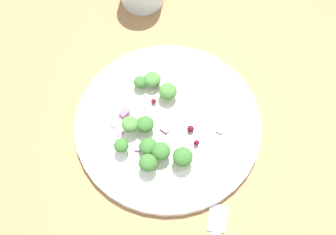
% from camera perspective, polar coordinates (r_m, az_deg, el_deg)
% --- Properties ---
extents(ground_plane, '(1.80, 1.80, 0.02)m').
position_cam_1_polar(ground_plane, '(0.67, -0.42, -2.44)').
color(ground_plane, olive).
extents(plate, '(0.27, 0.27, 0.02)m').
position_cam_1_polar(plate, '(0.66, 0.00, -0.72)').
color(plate, white).
rests_on(plate, ground_plane).
extents(dressing_pool, '(0.15, 0.15, 0.00)m').
position_cam_1_polar(dressing_pool, '(0.66, 0.00, -0.55)').
color(dressing_pool, white).
rests_on(dressing_pool, plate).
extents(broccoli_floret_0, '(0.02, 0.02, 0.02)m').
position_cam_1_polar(broccoli_floret_0, '(0.63, -4.70, -0.85)').
color(broccoli_floret_0, '#9EC684').
rests_on(broccoli_floret_0, plate).
extents(broccoli_floret_1, '(0.02, 0.02, 0.03)m').
position_cam_1_polar(broccoli_floret_1, '(0.64, -2.85, -0.86)').
color(broccoli_floret_1, '#9EC684').
rests_on(broccoli_floret_1, plate).
extents(broccoli_floret_2, '(0.03, 0.03, 0.03)m').
position_cam_1_polar(broccoli_floret_2, '(0.66, -0.01, 3.22)').
color(broccoli_floret_2, '#9EC684').
rests_on(broccoli_floret_2, plate).
extents(broccoli_floret_3, '(0.02, 0.02, 0.02)m').
position_cam_1_polar(broccoli_floret_3, '(0.62, -5.78, -3.47)').
color(broccoli_floret_3, '#9EC684').
rests_on(broccoli_floret_3, plate).
extents(broccoli_floret_4, '(0.02, 0.02, 0.03)m').
position_cam_1_polar(broccoli_floret_4, '(0.61, -2.49, -5.62)').
color(broccoli_floret_4, '#ADD18E').
rests_on(broccoli_floret_4, plate).
extents(broccoli_floret_5, '(0.03, 0.03, 0.03)m').
position_cam_1_polar(broccoli_floret_5, '(0.62, -0.86, -4.19)').
color(broccoli_floret_5, '#9EC684').
rests_on(broccoli_floret_5, plate).
extents(broccoli_floret_6, '(0.03, 0.03, 0.03)m').
position_cam_1_polar(broccoli_floret_6, '(0.62, -2.43, -3.62)').
color(broccoli_floret_6, '#9EC684').
rests_on(broccoli_floret_6, plate).
extents(broccoli_floret_7, '(0.03, 0.03, 0.03)m').
position_cam_1_polar(broccoli_floret_7, '(0.61, 1.83, -4.89)').
color(broccoli_floret_7, '#8EB77A').
rests_on(broccoli_floret_7, plate).
extents(broccoli_floret_8, '(0.03, 0.03, 0.03)m').
position_cam_1_polar(broccoli_floret_8, '(0.67, -1.95, 4.70)').
color(broccoli_floret_8, '#9EC684').
rests_on(broccoli_floret_8, plate).
extents(broccoli_floret_9, '(0.02, 0.02, 0.02)m').
position_cam_1_polar(broccoli_floret_9, '(0.67, -3.45, 4.37)').
color(broccoli_floret_9, '#9EC684').
rests_on(broccoli_floret_9, plate).
extents(cranberry_0, '(0.01, 0.01, 0.01)m').
position_cam_1_polar(cranberry_0, '(0.63, 3.53, -3.13)').
color(cranberry_0, '#4C0A14').
rests_on(cranberry_0, plate).
extents(cranberry_1, '(0.01, 0.01, 0.01)m').
position_cam_1_polar(cranberry_1, '(0.66, -1.91, 1.99)').
color(cranberry_1, maroon).
rests_on(cranberry_1, plate).
extents(cranberry_2, '(0.01, 0.01, 0.01)m').
position_cam_1_polar(cranberry_2, '(0.67, -0.22, 3.77)').
color(cranberry_2, '#4C0A14').
rests_on(cranberry_2, plate).
extents(cranberry_3, '(0.01, 0.01, 0.01)m').
position_cam_1_polar(cranberry_3, '(0.68, -1.48, 4.20)').
color(cranberry_3, maroon).
rests_on(cranberry_3, plate).
extents(cranberry_4, '(0.01, 0.01, 0.01)m').
position_cam_1_polar(cranberry_4, '(0.64, 2.80, -1.42)').
color(cranberry_4, '#4C0A14').
rests_on(cranberry_4, plate).
extents(onion_bit_0, '(0.02, 0.02, 0.00)m').
position_cam_1_polar(onion_bit_0, '(0.64, -3.59, -3.69)').
color(onion_bit_0, '#934C84').
rests_on(onion_bit_0, plate).
extents(onion_bit_1, '(0.01, 0.01, 0.01)m').
position_cam_1_polar(onion_bit_1, '(0.64, -0.67, -1.90)').
color(onion_bit_1, '#934C84').
rests_on(onion_bit_1, plate).
extents(onion_bit_2, '(0.01, 0.01, 0.00)m').
position_cam_1_polar(onion_bit_2, '(0.66, -6.54, -0.87)').
color(onion_bit_2, '#A35B93').
rests_on(onion_bit_2, plate).
extents(onion_bit_3, '(0.01, 0.01, 0.00)m').
position_cam_1_polar(onion_bit_3, '(0.65, -6.02, -2.02)').
color(onion_bit_3, '#A35B93').
rests_on(onion_bit_3, plate).
extents(onion_bit_4, '(0.01, 0.02, 0.01)m').
position_cam_1_polar(onion_bit_4, '(0.66, -5.41, 0.62)').
color(onion_bit_4, '#843D75').
rests_on(onion_bit_4, plate).
extents(onion_bit_5, '(0.01, 0.01, 0.00)m').
position_cam_1_polar(onion_bit_5, '(0.65, 6.42, -1.61)').
color(onion_bit_5, '#843D75').
rests_on(onion_bit_5, plate).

